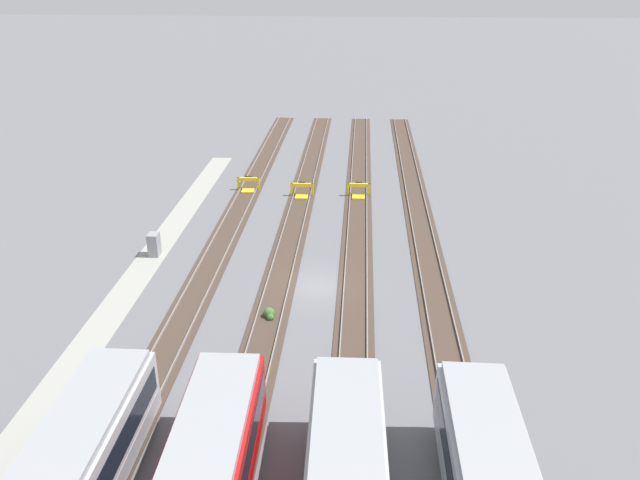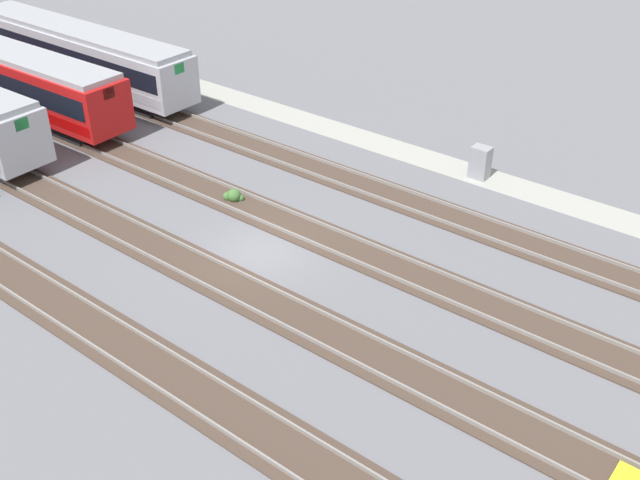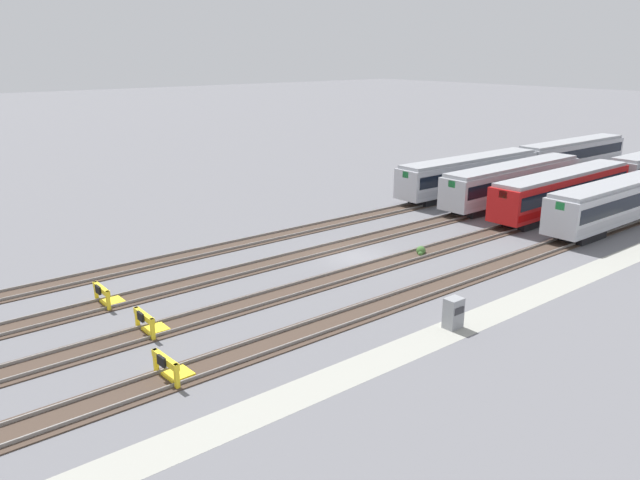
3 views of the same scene
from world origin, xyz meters
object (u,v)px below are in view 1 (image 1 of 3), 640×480
at_px(bumper_stop_nearest_track, 248,185).
at_px(electrical_cabinet, 154,244).
at_px(bumper_stop_near_inner_track, 302,191).
at_px(bumper_stop_middle_track, 359,191).
at_px(weed_clump, 269,314).

xyz_separation_m(bumper_stop_nearest_track, electrical_cabinet, (13.46, -4.23, 0.29)).
height_order(bumper_stop_near_inner_track, bumper_stop_middle_track, same).
xyz_separation_m(bumper_stop_near_inner_track, weed_clump, (19.94, -0.02, -0.27)).
bearing_deg(weed_clump, electrical_cabinet, -130.28).
xyz_separation_m(bumper_stop_nearest_track, weed_clump, (21.16, 4.86, -0.27)).
bearing_deg(bumper_stop_middle_track, bumper_stop_nearest_track, -95.33).
bearing_deg(bumper_stop_near_inner_track, bumper_stop_nearest_track, -104.02).
relative_size(electrical_cabinet, weed_clump, 1.74).
height_order(bumper_stop_near_inner_track, weed_clump, bumper_stop_near_inner_track).
bearing_deg(weed_clump, bumper_stop_near_inner_track, 179.94).
distance_m(bumper_stop_nearest_track, weed_clump, 21.72).
relative_size(bumper_stop_near_inner_track, electrical_cabinet, 1.25).
xyz_separation_m(bumper_stop_middle_track, electrical_cabinet, (12.54, -14.01, 0.29)).
bearing_deg(bumper_stop_middle_track, bumper_stop_near_inner_track, -86.41).
distance_m(bumper_stop_nearest_track, bumper_stop_near_inner_track, 5.03).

